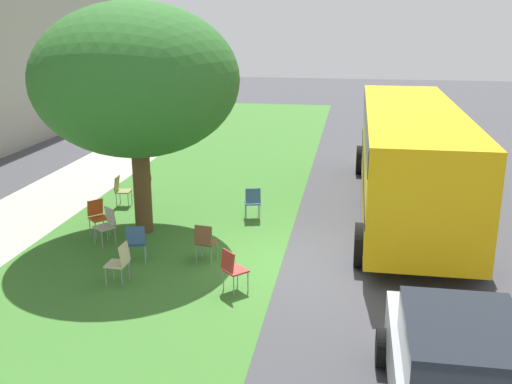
# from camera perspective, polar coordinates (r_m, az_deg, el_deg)

# --- Properties ---
(ground) EXTENTS (80.00, 80.00, 0.00)m
(ground) POSITION_cam_1_polar(r_m,az_deg,el_deg) (13.35, 3.41, -6.62)
(ground) COLOR #424247
(grass_verge) EXTENTS (48.00, 6.00, 0.01)m
(grass_verge) POSITION_cam_1_polar(r_m,az_deg,el_deg) (14.02, -9.78, -5.68)
(grass_verge) COLOR #3D752D
(grass_verge) RESTS_ON ground
(street_tree) EXTENTS (4.90, 4.90, 5.60)m
(street_tree) POSITION_cam_1_polar(r_m,az_deg,el_deg) (14.55, -11.38, 10.41)
(street_tree) COLOR brown
(street_tree) RESTS_ON ground
(chair_0) EXTENTS (0.59, 0.59, 0.88)m
(chair_0) POSITION_cam_1_polar(r_m,az_deg,el_deg) (15.23, -14.91, -2.11)
(chair_0) COLOR #C64C1E
(chair_0) RESTS_ON ground
(chair_1) EXTENTS (0.48, 0.48, 0.88)m
(chair_1) POSITION_cam_1_polar(r_m,az_deg,el_deg) (13.14, -4.88, -4.60)
(chair_1) COLOR brown
(chair_1) RESTS_ON ground
(chair_2) EXTENTS (0.46, 0.46, 0.88)m
(chair_2) POSITION_cam_1_polar(r_m,az_deg,el_deg) (17.35, -12.79, 0.32)
(chair_2) COLOR olive
(chair_2) RESTS_ON ground
(chair_3) EXTENTS (0.43, 0.43, 0.88)m
(chair_3) POSITION_cam_1_polar(r_m,az_deg,el_deg) (12.35, -12.88, -6.41)
(chair_3) COLOR beige
(chair_3) RESTS_ON ground
(chair_4) EXTENTS (0.53, 0.52, 0.88)m
(chair_4) POSITION_cam_1_polar(r_m,az_deg,el_deg) (13.32, -11.39, -4.58)
(chair_4) COLOR #335184
(chair_4) RESTS_ON ground
(chair_5) EXTENTS (0.58, 0.59, 0.88)m
(chair_5) POSITION_cam_1_polar(r_m,az_deg,el_deg) (18.35, -10.58, 1.34)
(chair_5) COLOR brown
(chair_5) RESTS_ON ground
(chair_6) EXTENTS (0.51, 0.51, 0.88)m
(chair_6) POSITION_cam_1_polar(r_m,az_deg,el_deg) (15.83, -0.32, -0.83)
(chair_6) COLOR #335184
(chair_6) RESTS_ON ground
(chair_7) EXTENTS (0.58, 0.58, 0.88)m
(chair_7) POSITION_cam_1_polar(r_m,az_deg,el_deg) (14.56, -14.08, -2.92)
(chair_7) COLOR #ADA393
(chair_7) RESTS_ON ground
(chair_8) EXTENTS (0.59, 0.59, 0.88)m
(chair_8) POSITION_cam_1_polar(r_m,az_deg,el_deg) (11.74, -2.27, -7.22)
(chair_8) COLOR #B7332D
(chair_8) RESTS_ON ground
(parked_car) EXTENTS (3.70, 1.92, 1.65)m
(parked_car) POSITION_cam_1_polar(r_m,az_deg,el_deg) (8.36, 18.73, -16.33)
(parked_car) COLOR #ADB2B7
(parked_car) RESTS_ON ground
(school_bus) EXTENTS (10.40, 2.80, 2.88)m
(school_bus) POSITION_cam_1_polar(r_m,az_deg,el_deg) (16.69, 14.51, 3.96)
(school_bus) COLOR yellow
(school_bus) RESTS_ON ground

